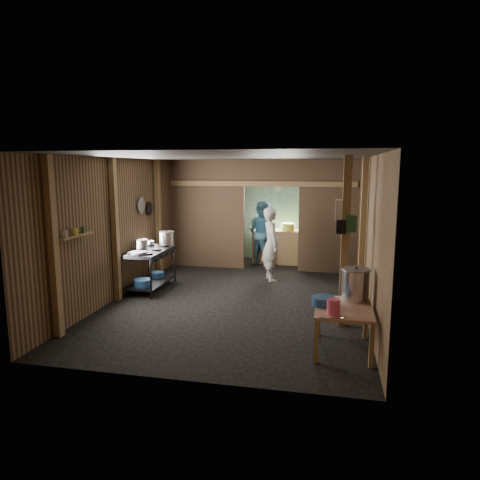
% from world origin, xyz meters
% --- Properties ---
extents(floor, '(4.50, 7.00, 0.00)m').
position_xyz_m(floor, '(0.00, 0.00, 0.00)').
color(floor, black).
rests_on(floor, ground).
extents(ceiling, '(4.50, 7.00, 0.00)m').
position_xyz_m(ceiling, '(0.00, 0.00, 2.60)').
color(ceiling, '#36332F').
rests_on(ceiling, ground).
extents(wall_back, '(4.50, 0.00, 2.60)m').
position_xyz_m(wall_back, '(0.00, 3.50, 1.30)').
color(wall_back, brown).
rests_on(wall_back, ground).
extents(wall_front, '(4.50, 0.00, 2.60)m').
position_xyz_m(wall_front, '(0.00, -3.50, 1.30)').
color(wall_front, brown).
rests_on(wall_front, ground).
extents(wall_left, '(0.00, 7.00, 2.60)m').
position_xyz_m(wall_left, '(-2.25, 0.00, 1.30)').
color(wall_left, brown).
rests_on(wall_left, ground).
extents(wall_right, '(0.00, 7.00, 2.60)m').
position_xyz_m(wall_right, '(2.25, 0.00, 1.30)').
color(wall_right, brown).
rests_on(wall_right, ground).
extents(partition_left, '(1.85, 0.10, 2.60)m').
position_xyz_m(partition_left, '(-1.32, 2.20, 1.30)').
color(partition_left, brown).
rests_on(partition_left, floor).
extents(partition_right, '(1.35, 0.10, 2.60)m').
position_xyz_m(partition_right, '(1.57, 2.20, 1.30)').
color(partition_right, brown).
rests_on(partition_right, floor).
extents(partition_header, '(1.30, 0.10, 0.60)m').
position_xyz_m(partition_header, '(0.25, 2.20, 2.30)').
color(partition_header, brown).
rests_on(partition_header, wall_back).
extents(turquoise_panel, '(4.40, 0.06, 2.50)m').
position_xyz_m(turquoise_panel, '(0.00, 3.44, 1.25)').
color(turquoise_panel, '#94CBC4').
rests_on(turquoise_panel, wall_back).
extents(back_counter, '(1.20, 0.50, 0.85)m').
position_xyz_m(back_counter, '(0.30, 2.95, 0.42)').
color(back_counter, '#9B7646').
rests_on(back_counter, floor).
extents(wall_clock, '(0.20, 0.03, 0.20)m').
position_xyz_m(wall_clock, '(0.25, 3.40, 1.90)').
color(wall_clock, silver).
rests_on(wall_clock, wall_back).
extents(post_left_a, '(0.10, 0.12, 2.60)m').
position_xyz_m(post_left_a, '(-2.18, -2.60, 1.30)').
color(post_left_a, '#9B7646').
rests_on(post_left_a, floor).
extents(post_left_b, '(0.10, 0.12, 2.60)m').
position_xyz_m(post_left_b, '(-2.18, -0.80, 1.30)').
color(post_left_b, '#9B7646').
rests_on(post_left_b, floor).
extents(post_left_c, '(0.10, 0.12, 2.60)m').
position_xyz_m(post_left_c, '(-2.18, 1.20, 1.30)').
color(post_left_c, '#9B7646').
rests_on(post_left_c, floor).
extents(post_right, '(0.10, 0.12, 2.60)m').
position_xyz_m(post_right, '(2.18, -0.20, 1.30)').
color(post_right, '#9B7646').
rests_on(post_right, floor).
extents(post_free, '(0.12, 0.12, 2.60)m').
position_xyz_m(post_free, '(1.85, -1.30, 1.30)').
color(post_free, '#9B7646').
rests_on(post_free, floor).
extents(cross_beam, '(4.40, 0.12, 0.12)m').
position_xyz_m(cross_beam, '(0.00, 2.15, 2.05)').
color(cross_beam, '#9B7646').
rests_on(cross_beam, wall_left).
extents(pan_lid_big, '(0.03, 0.34, 0.34)m').
position_xyz_m(pan_lid_big, '(-2.21, 0.40, 1.65)').
color(pan_lid_big, gray).
rests_on(pan_lid_big, wall_left).
extents(pan_lid_small, '(0.03, 0.30, 0.30)m').
position_xyz_m(pan_lid_small, '(-2.21, 0.80, 1.55)').
color(pan_lid_small, black).
rests_on(pan_lid_small, wall_left).
extents(wall_shelf, '(0.14, 0.80, 0.03)m').
position_xyz_m(wall_shelf, '(-2.15, -2.10, 1.40)').
color(wall_shelf, '#9B7646').
rests_on(wall_shelf, wall_left).
extents(jar_white, '(0.07, 0.07, 0.10)m').
position_xyz_m(jar_white, '(-2.15, -2.35, 1.47)').
color(jar_white, silver).
rests_on(jar_white, wall_shelf).
extents(jar_yellow, '(0.08, 0.08, 0.10)m').
position_xyz_m(jar_yellow, '(-2.15, -2.10, 1.47)').
color(jar_yellow, '#DAE247').
rests_on(jar_yellow, wall_shelf).
extents(jar_green, '(0.06, 0.06, 0.10)m').
position_xyz_m(jar_green, '(-2.15, -1.88, 1.47)').
color(jar_green, '#24562F').
rests_on(jar_green, wall_shelf).
extents(bag_white, '(0.22, 0.15, 0.32)m').
position_xyz_m(bag_white, '(1.80, -1.22, 1.78)').
color(bag_white, silver).
rests_on(bag_white, post_free).
extents(bag_green, '(0.16, 0.12, 0.24)m').
position_xyz_m(bag_green, '(1.92, -1.36, 1.60)').
color(bag_green, '#24562F').
rests_on(bag_green, post_free).
extents(bag_black, '(0.14, 0.10, 0.20)m').
position_xyz_m(bag_black, '(1.78, -1.38, 1.55)').
color(bag_black, black).
rests_on(bag_black, post_free).
extents(gas_range, '(0.71, 1.38, 0.81)m').
position_xyz_m(gas_range, '(-1.88, -0.03, 0.41)').
color(gas_range, black).
rests_on(gas_range, floor).
extents(prep_table, '(0.74, 1.01, 0.60)m').
position_xyz_m(prep_table, '(1.83, -2.26, 0.30)').
color(prep_table, tan).
rests_on(prep_table, floor).
extents(stove_pot_large, '(0.35, 0.35, 0.32)m').
position_xyz_m(stove_pot_large, '(-1.71, 0.50, 0.95)').
color(stove_pot_large, silver).
rests_on(stove_pot_large, gas_range).
extents(stove_pot_med, '(0.30, 0.30, 0.22)m').
position_xyz_m(stove_pot_med, '(-2.05, -0.00, 0.90)').
color(stove_pot_med, silver).
rests_on(stove_pot_med, gas_range).
extents(stove_saucepan, '(0.16, 0.16, 0.10)m').
position_xyz_m(stove_saucepan, '(-2.05, 0.44, 0.86)').
color(stove_saucepan, silver).
rests_on(stove_saucepan, gas_range).
extents(frying_pan, '(0.45, 0.60, 0.07)m').
position_xyz_m(frying_pan, '(-1.88, -0.50, 0.84)').
color(frying_pan, gray).
rests_on(frying_pan, gas_range).
extents(blue_tub_front, '(0.34, 0.34, 0.14)m').
position_xyz_m(blue_tub_front, '(-1.88, -0.37, 0.23)').
color(blue_tub_front, navy).
rests_on(blue_tub_front, gas_range).
extents(blue_tub_back, '(0.28, 0.28, 0.11)m').
position_xyz_m(blue_tub_back, '(-1.88, 0.35, 0.21)').
color(blue_tub_back, navy).
rests_on(blue_tub_back, gas_range).
extents(stock_pot, '(0.41, 0.41, 0.46)m').
position_xyz_m(stock_pot, '(1.99, -1.88, 0.81)').
color(stock_pot, silver).
rests_on(stock_pot, prep_table).
extents(wash_basin, '(0.41, 0.41, 0.12)m').
position_xyz_m(wash_basin, '(1.57, -2.23, 0.66)').
color(wash_basin, navy).
rests_on(wash_basin, prep_table).
extents(pink_bucket, '(0.21, 0.21, 0.20)m').
position_xyz_m(pink_bucket, '(1.69, -2.58, 0.70)').
color(pink_bucket, '#D74D72').
rests_on(pink_bucket, prep_table).
extents(knife, '(0.30, 0.09, 0.01)m').
position_xyz_m(knife, '(1.67, -2.73, 0.60)').
color(knife, silver).
rests_on(knife, prep_table).
extents(yellow_tub, '(0.34, 0.34, 0.19)m').
position_xyz_m(yellow_tub, '(0.58, 2.95, 0.94)').
color(yellow_tub, '#DAE247').
rests_on(yellow_tub, back_counter).
extents(red_cup, '(0.13, 0.13, 0.15)m').
position_xyz_m(red_cup, '(-0.08, 2.95, 0.93)').
color(red_cup, red).
rests_on(red_cup, back_counter).
extents(cook, '(0.57, 0.68, 1.59)m').
position_xyz_m(cook, '(0.39, 1.20, 0.79)').
color(cook, silver).
rests_on(cook, floor).
extents(worker_back, '(0.97, 0.88, 1.61)m').
position_xyz_m(worker_back, '(-0.05, 2.72, 0.81)').
color(worker_back, teal).
rests_on(worker_back, floor).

